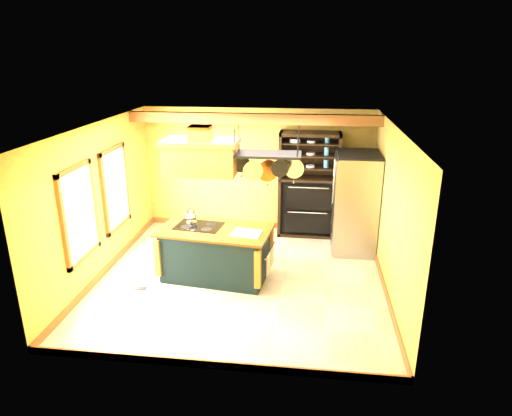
% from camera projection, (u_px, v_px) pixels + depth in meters
% --- Properties ---
extents(floor, '(5.00, 5.00, 0.00)m').
position_uv_depth(floor, '(241.00, 278.00, 8.17)').
color(floor, beige).
rests_on(floor, ground).
extents(ceiling, '(5.00, 5.00, 0.00)m').
position_uv_depth(ceiling, '(239.00, 127.00, 7.29)').
color(ceiling, white).
rests_on(ceiling, wall_back).
extents(wall_back, '(5.00, 0.02, 2.70)m').
position_uv_depth(wall_back, '(258.00, 170.00, 10.07)').
color(wall_back, gold).
rests_on(wall_back, floor).
extents(wall_front, '(5.00, 0.02, 2.70)m').
position_uv_depth(wall_front, '(208.00, 275.00, 5.39)').
color(wall_front, gold).
rests_on(wall_front, floor).
extents(wall_left, '(0.02, 5.00, 2.70)m').
position_uv_depth(wall_left, '(100.00, 201.00, 8.02)').
color(wall_left, gold).
rests_on(wall_left, floor).
extents(wall_right, '(0.02, 5.00, 2.70)m').
position_uv_depth(wall_right, '(391.00, 212.00, 7.44)').
color(wall_right, gold).
rests_on(wall_right, floor).
extents(ceiling_beam, '(5.00, 0.15, 0.20)m').
position_uv_depth(ceiling_beam, '(253.00, 119.00, 8.92)').
color(ceiling_beam, '#9B5530').
rests_on(ceiling_beam, ceiling).
extents(window_near, '(0.06, 1.06, 1.56)m').
position_uv_depth(window_near, '(79.00, 214.00, 7.25)').
color(window_near, '#9B5530').
rests_on(window_near, wall_left).
extents(window_far, '(0.06, 1.06, 1.56)m').
position_uv_depth(window_far, '(116.00, 188.00, 8.56)').
color(window_far, '#9B5530').
rests_on(window_far, wall_left).
extents(kitchen_island, '(2.04, 1.30, 1.11)m').
position_uv_depth(kitchen_island, '(216.00, 252.00, 8.07)').
color(kitchen_island, black).
rests_on(kitchen_island, floor).
extents(range_hood, '(1.25, 0.71, 0.80)m').
position_uv_depth(range_hood, '(201.00, 155.00, 7.52)').
color(range_hood, '#CC8233').
rests_on(range_hood, ceiling).
extents(pot_rack, '(1.18, 0.55, 0.92)m').
position_uv_depth(pot_rack, '(268.00, 161.00, 7.42)').
color(pot_rack, black).
rests_on(pot_rack, ceiling).
extents(refrigerator, '(0.85, 1.00, 1.96)m').
position_uv_depth(refrigerator, '(355.00, 205.00, 9.04)').
color(refrigerator, '#9799A0').
rests_on(refrigerator, floor).
extents(hutch, '(1.28, 0.58, 2.26)m').
position_uv_depth(hutch, '(308.00, 196.00, 9.87)').
color(hutch, black).
rests_on(hutch, floor).
extents(floor_register, '(0.29, 0.15, 0.01)m').
position_uv_depth(floor_register, '(138.00, 288.00, 7.80)').
color(floor_register, black).
rests_on(floor_register, floor).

